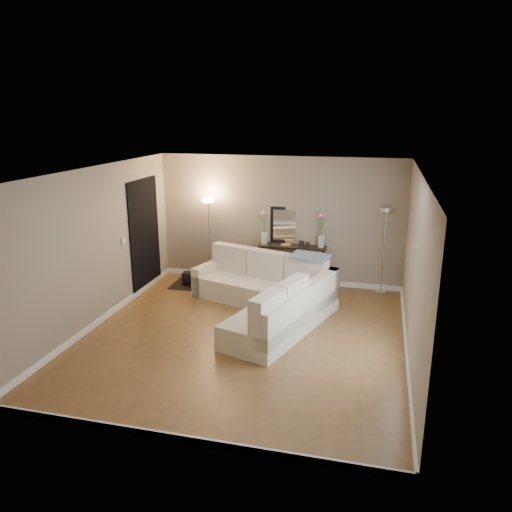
% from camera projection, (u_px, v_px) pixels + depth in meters
% --- Properties ---
extents(floor, '(5.00, 5.50, 0.01)m').
position_uv_depth(floor, '(244.00, 336.00, 7.94)').
color(floor, brown).
rests_on(floor, ground).
extents(ceiling, '(5.00, 5.50, 0.01)m').
position_uv_depth(ceiling, '(243.00, 171.00, 7.21)').
color(ceiling, white).
rests_on(ceiling, ground).
extents(wall_back, '(5.00, 0.02, 2.60)m').
position_uv_depth(wall_back, '(279.00, 221.00, 10.14)').
color(wall_back, gray).
rests_on(wall_back, ground).
extents(wall_front, '(5.00, 0.02, 2.60)m').
position_uv_depth(wall_front, '(170.00, 333.00, 5.00)').
color(wall_front, gray).
rests_on(wall_front, ground).
extents(wall_left, '(0.02, 5.50, 2.60)m').
position_uv_depth(wall_left, '(96.00, 247.00, 8.16)').
color(wall_left, gray).
rests_on(wall_left, ground).
extents(wall_right, '(0.02, 5.50, 2.60)m').
position_uv_depth(wall_right, '(416.00, 270.00, 6.98)').
color(wall_right, gray).
rests_on(wall_right, ground).
extents(baseboard_back, '(5.00, 0.03, 0.10)m').
position_uv_depth(baseboard_back, '(278.00, 279.00, 10.47)').
color(baseboard_back, white).
rests_on(baseboard_back, ground).
extents(baseboard_front, '(5.00, 0.03, 0.10)m').
position_uv_depth(baseboard_front, '(176.00, 438.00, 5.37)').
color(baseboard_front, white).
rests_on(baseboard_front, ground).
extents(baseboard_left, '(0.03, 5.50, 0.10)m').
position_uv_depth(baseboard_left, '(103.00, 318.00, 8.50)').
color(baseboard_left, white).
rests_on(baseboard_left, ground).
extents(baseboard_right, '(0.03, 5.50, 0.10)m').
position_uv_depth(baseboard_right, '(406.00, 351.00, 7.34)').
color(baseboard_right, white).
rests_on(baseboard_right, ground).
extents(doorway, '(0.02, 1.20, 2.20)m').
position_uv_depth(doorway, '(145.00, 235.00, 9.79)').
color(doorway, black).
rests_on(doorway, ground).
extents(switch_plate, '(0.02, 0.08, 0.12)m').
position_uv_depth(switch_plate, '(123.00, 241.00, 8.97)').
color(switch_plate, white).
rests_on(switch_plate, ground).
extents(sectional_sofa, '(2.80, 3.22, 0.93)m').
position_uv_depth(sectional_sofa, '(269.00, 295.00, 8.73)').
color(sectional_sofa, beige).
rests_on(sectional_sofa, floor).
extents(throw_blanket, '(0.75, 0.55, 0.09)m').
position_uv_depth(throw_blanket, '(310.00, 256.00, 8.86)').
color(throw_blanket, slate).
rests_on(throw_blanket, sectional_sofa).
extents(console_table, '(1.38, 0.42, 0.84)m').
position_uv_depth(console_table, '(288.00, 262.00, 10.17)').
color(console_table, black).
rests_on(console_table, floor).
extents(leaning_mirror, '(0.97, 0.08, 0.76)m').
position_uv_depth(leaning_mirror, '(294.00, 225.00, 10.11)').
color(leaning_mirror, black).
rests_on(leaning_mirror, console_table).
extents(table_decor, '(0.58, 0.13, 0.14)m').
position_uv_depth(table_decor, '(292.00, 245.00, 10.01)').
color(table_decor, orange).
rests_on(table_decor, console_table).
extents(flower_vase_left, '(0.16, 0.13, 0.72)m').
position_uv_depth(flower_vase_left, '(264.00, 230.00, 10.08)').
color(flower_vase_left, silver).
rests_on(flower_vase_left, console_table).
extents(flower_vase_right, '(0.16, 0.13, 0.72)m').
position_uv_depth(flower_vase_right, '(322.00, 233.00, 9.85)').
color(flower_vase_right, silver).
rests_on(flower_vase_right, console_table).
extents(floor_lamp_lit, '(0.25, 0.25, 1.74)m').
position_uv_depth(floor_lamp_lit, '(209.00, 223.00, 10.25)').
color(floor_lamp_lit, silver).
rests_on(floor_lamp_lit, floor).
extents(floor_lamp_unlit, '(0.27, 0.27, 1.71)m').
position_uv_depth(floor_lamp_unlit, '(385.00, 233.00, 9.49)').
color(floor_lamp_unlit, silver).
rests_on(floor_lamp_unlit, floor).
extents(charcoal_rug, '(1.16, 0.89, 0.02)m').
position_uv_depth(charcoal_rug, '(201.00, 284.00, 10.30)').
color(charcoal_rug, black).
rests_on(charcoal_rug, floor).
extents(black_bag, '(0.33, 0.24, 0.21)m').
position_uv_depth(black_bag, '(191.00, 277.00, 10.21)').
color(black_bag, black).
rests_on(black_bag, charcoal_rug).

